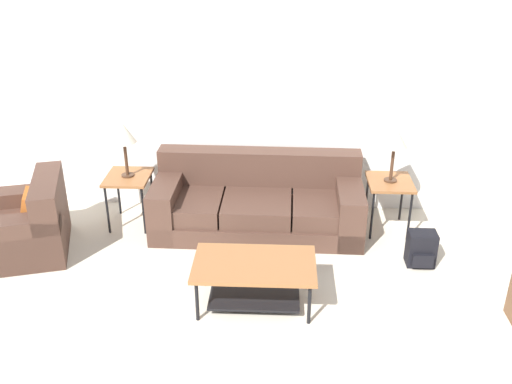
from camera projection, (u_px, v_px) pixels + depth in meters
wall_back at (261, 102)px, 6.47m from camera, size 8.74×0.06×2.60m
couch at (258, 204)px, 6.38m from camera, size 2.31×1.00×0.82m
armchair at (25, 226)px, 5.93m from camera, size 1.13×1.17×0.80m
coffee_table at (254, 274)px, 5.08m from camera, size 1.09×0.64×0.44m
side_table_left at (128, 181)px, 6.36m from camera, size 0.48×0.54×0.60m
side_table_right at (390, 186)px, 6.24m from camera, size 0.48×0.54×0.60m
table_lamp_left at (123, 134)px, 6.12m from camera, size 0.27×0.27×0.62m
table_lamp_right at (395, 139)px, 6.00m from camera, size 0.27×0.27×0.62m
backpack at (421, 249)px, 5.74m from camera, size 0.28×0.28×0.36m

